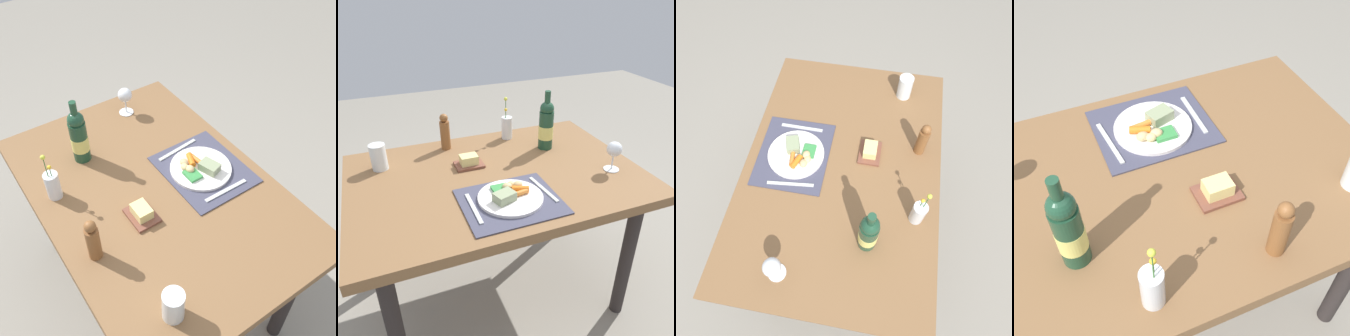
% 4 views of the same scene
% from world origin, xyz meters
% --- Properties ---
extents(ground_plane, '(8.00, 8.00, 0.00)m').
position_xyz_m(ground_plane, '(0.00, 0.00, 0.00)').
color(ground_plane, gray).
extents(dining_table, '(1.29, 0.89, 0.76)m').
position_xyz_m(dining_table, '(0.00, 0.00, 0.67)').
color(dining_table, brown).
rests_on(dining_table, ground_plane).
extents(placemat, '(0.39, 0.32, 0.01)m').
position_xyz_m(placemat, '(-0.03, -0.23, 0.76)').
color(placemat, '#414154').
rests_on(placemat, dining_table).
extents(dinner_plate, '(0.26, 0.26, 0.05)m').
position_xyz_m(dinner_plate, '(-0.02, -0.22, 0.78)').
color(dinner_plate, white).
rests_on(dinner_plate, placemat).
extents(fork, '(0.02, 0.20, 0.00)m').
position_xyz_m(fork, '(-0.18, -0.23, 0.77)').
color(fork, silver).
rests_on(fork, placemat).
extents(knife, '(0.04, 0.21, 0.00)m').
position_xyz_m(knife, '(0.13, -0.21, 0.77)').
color(knife, silver).
rests_on(knife, placemat).
extents(water_tumbler, '(0.07, 0.07, 0.12)m').
position_xyz_m(water_tumbler, '(-0.48, 0.24, 0.81)').
color(water_tumbler, silver).
rests_on(water_tumbler, dining_table).
extents(wine_glass, '(0.07, 0.07, 0.14)m').
position_xyz_m(wine_glass, '(0.50, -0.16, 0.86)').
color(wine_glass, white).
rests_on(wine_glass, dining_table).
extents(butter_dish, '(0.13, 0.10, 0.05)m').
position_xyz_m(butter_dish, '(-0.09, 0.12, 0.78)').
color(butter_dish, brown).
rests_on(butter_dish, dining_table).
extents(wine_bottle, '(0.07, 0.07, 0.30)m').
position_xyz_m(wine_bottle, '(0.33, 0.16, 0.88)').
color(wine_bottle, '#1D442D').
rests_on(wine_bottle, dining_table).
extents(flower_vase, '(0.06, 0.06, 0.23)m').
position_xyz_m(flower_vase, '(0.19, 0.35, 0.82)').
color(flower_vase, silver).
rests_on(flower_vase, dining_table).
extents(pepper_mill, '(0.05, 0.05, 0.19)m').
position_xyz_m(pepper_mill, '(-0.15, 0.34, 0.85)').
color(pepper_mill, brown).
rests_on(pepper_mill, dining_table).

